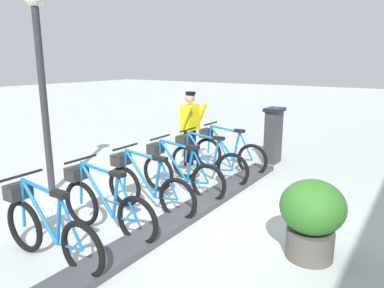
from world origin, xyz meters
name	(u,v)px	position (x,y,z in m)	size (l,w,h in m)	color
ground_plane	(186,217)	(0.00, 0.00, 0.00)	(60.00, 60.00, 0.00)	silver
dock_rail_base	(186,214)	(0.00, 0.00, 0.05)	(0.44, 5.98, 0.10)	#47474C
payment_kiosk	(273,134)	(0.05, -3.57, 0.67)	(0.36, 0.52, 1.28)	#38383D
bike_docked_0	(226,152)	(0.62, -2.39, 0.43)	(1.72, 0.54, 1.02)	black
bike_docked_1	(205,161)	(0.62, -1.52, 0.43)	(1.72, 0.54, 1.02)	black
bike_docked_2	(179,172)	(0.62, -0.66, 0.43)	(1.72, 0.54, 1.02)	black
bike_docked_3	(146,186)	(0.62, 0.20, 0.43)	(1.72, 0.54, 1.02)	black
bike_docked_4	(103,204)	(0.62, 1.06, 0.43)	(1.72, 0.54, 1.02)	black
bike_docked_5	(47,228)	(0.62, 1.93, 0.43)	(1.72, 0.54, 1.02)	black
worker_near_rack	(190,126)	(1.50, -2.31, 0.91)	(0.49, 0.64, 1.66)	white
lamp_post	(40,61)	(2.65, 0.48, 2.32)	(0.32, 0.32, 3.48)	#2D2D33
planter_bush	(312,215)	(-1.88, 0.11, 0.54)	(0.76, 0.76, 0.97)	#59544C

